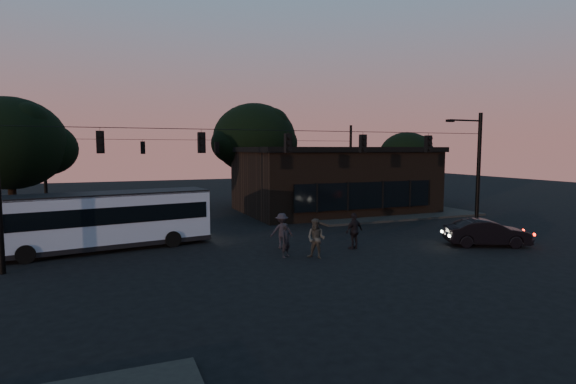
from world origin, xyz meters
name	(u,v)px	position (x,y,z in m)	size (l,w,h in m)	color
ground	(322,266)	(0.00, 0.00, 0.00)	(120.00, 120.00, 0.00)	black
sidewalk_far_right	(376,211)	(12.00, 14.00, 0.07)	(14.00, 10.00, 0.15)	black
sidewalk_far_left	(18,233)	(-14.00, 14.00, 0.07)	(14.00, 10.00, 0.15)	black
building	(333,179)	(9.00, 15.97, 2.71)	(15.40, 10.41, 5.40)	black
tree_behind	(254,139)	(4.00, 22.00, 6.19)	(7.60, 7.60, 9.43)	black
tree_right	(407,155)	(18.00, 18.00, 4.63)	(5.20, 5.20, 6.86)	black
tree_left	(9,144)	(-14.00, 13.00, 5.57)	(6.40, 6.40, 8.30)	black
signal_rig_near	(288,164)	(0.00, 4.00, 4.45)	(26.24, 0.30, 7.50)	black
signal_rig_far	(217,161)	(0.00, 20.00, 4.20)	(26.24, 0.30, 7.50)	black
bus	(106,218)	(-8.91, 7.32, 1.68)	(10.89, 4.03, 2.99)	#A1B0CE
car	(487,233)	(10.25, 0.49, 0.72)	(1.52, 4.35, 1.43)	black
pedestrian_a	(286,240)	(-0.82, 2.24, 0.83)	(0.60, 0.40, 1.66)	black
pedestrian_b	(316,239)	(0.43, 1.47, 0.96)	(0.93, 0.73, 1.92)	#34342F
pedestrian_c	(354,231)	(3.17, 2.55, 0.95)	(1.12, 0.47, 1.91)	black
pedestrian_d	(282,231)	(-0.29, 4.16, 0.93)	(1.21, 0.69, 1.87)	black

